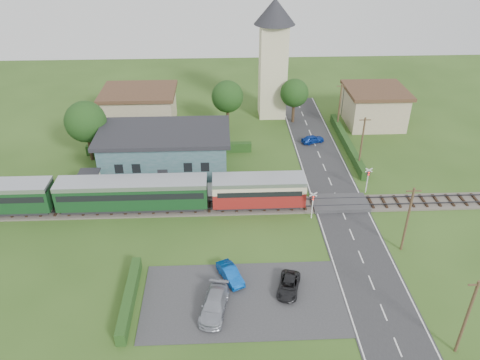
{
  "coord_description": "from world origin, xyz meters",
  "views": [
    {
      "loc": [
        -3.02,
        -40.9,
        29.04
      ],
      "look_at": [
        -1.03,
        4.0,
        2.32
      ],
      "focal_mm": 35.0,
      "sensor_mm": 36.0,
      "label": 1
    }
  ],
  "objects_px": {
    "station_building": "(165,150)",
    "house_west": "(140,107)",
    "crossing_signal_near": "(313,201)",
    "car_park_blue": "(230,274)",
    "equipment_hut": "(90,182)",
    "pedestrian_far": "(125,184)",
    "train": "(103,194)",
    "car_park_dark": "(289,285)",
    "house_east": "(374,106)",
    "crossing_signal_far": "(368,177)",
    "car_on_road": "(313,139)",
    "church_tower": "(274,50)",
    "car_park_silver": "(214,305)",
    "pedestrian_near": "(229,185)"
  },
  "relations": [
    {
      "from": "house_west",
      "to": "car_on_road",
      "type": "height_order",
      "value": "house_west"
    },
    {
      "from": "car_park_silver",
      "to": "pedestrian_near",
      "type": "height_order",
      "value": "pedestrian_near"
    },
    {
      "from": "house_west",
      "to": "pedestrian_far",
      "type": "distance_m",
      "value": 19.77
    },
    {
      "from": "car_park_blue",
      "to": "car_park_silver",
      "type": "xyz_separation_m",
      "value": [
        -1.41,
        -3.75,
        0.1
      ]
    },
    {
      "from": "crossing_signal_far",
      "to": "crossing_signal_near",
      "type": "bearing_deg",
      "value": -146.31
    },
    {
      "from": "train",
      "to": "house_east",
      "type": "xyz_separation_m",
      "value": [
        35.86,
        22.0,
        0.62
      ]
    },
    {
      "from": "house_west",
      "to": "car_on_road",
      "type": "xyz_separation_m",
      "value": [
        24.76,
        -7.36,
        -2.19
      ]
    },
    {
      "from": "house_west",
      "to": "house_east",
      "type": "height_order",
      "value": "same"
    },
    {
      "from": "equipment_hut",
      "to": "car_park_dark",
      "type": "bearing_deg",
      "value": -38.49
    },
    {
      "from": "equipment_hut",
      "to": "car_on_road",
      "type": "distance_m",
      "value": 30.44
    },
    {
      "from": "crossing_signal_near",
      "to": "car_park_dark",
      "type": "distance_m",
      "value": 11.49
    },
    {
      "from": "train",
      "to": "pedestrian_far",
      "type": "bearing_deg",
      "value": 62.97
    },
    {
      "from": "crossing_signal_far",
      "to": "car_park_blue",
      "type": "relative_size",
      "value": 0.91
    },
    {
      "from": "station_building",
      "to": "car_park_blue",
      "type": "distance_m",
      "value": 21.92
    },
    {
      "from": "church_tower",
      "to": "crossing_signal_near",
      "type": "height_order",
      "value": "church_tower"
    },
    {
      "from": "pedestrian_far",
      "to": "train",
      "type": "bearing_deg",
      "value": 158.83
    },
    {
      "from": "car_park_silver",
      "to": "pedestrian_far",
      "type": "bearing_deg",
      "value": 130.18
    },
    {
      "from": "church_tower",
      "to": "pedestrian_far",
      "type": "xyz_separation_m",
      "value": [
        -19.18,
        -22.69,
        -8.92
      ]
    },
    {
      "from": "house_west",
      "to": "crossing_signal_far",
      "type": "relative_size",
      "value": 3.3
    },
    {
      "from": "church_tower",
      "to": "pedestrian_near",
      "type": "relative_size",
      "value": 9.26
    },
    {
      "from": "equipment_hut",
      "to": "crossing_signal_near",
      "type": "bearing_deg",
      "value": -12.94
    },
    {
      "from": "car_on_road",
      "to": "car_park_blue",
      "type": "distance_m",
      "value": 29.78
    },
    {
      "from": "crossing_signal_far",
      "to": "pedestrian_far",
      "type": "xyz_separation_m",
      "value": [
        -27.78,
        0.92,
        -0.84
      ]
    },
    {
      "from": "station_building",
      "to": "house_west",
      "type": "height_order",
      "value": "house_west"
    },
    {
      "from": "equipment_hut",
      "to": "pedestrian_far",
      "type": "xyz_separation_m",
      "value": [
        3.82,
        0.11,
        -0.44
      ]
    },
    {
      "from": "station_building",
      "to": "house_west",
      "type": "relative_size",
      "value": 1.48
    },
    {
      "from": "church_tower",
      "to": "house_east",
      "type": "bearing_deg",
      "value": -14.93
    },
    {
      "from": "house_west",
      "to": "pedestrian_far",
      "type": "xyz_separation_m",
      "value": [
        0.82,
        -19.69,
        -1.49
      ]
    },
    {
      "from": "crossing_signal_near",
      "to": "car_park_dark",
      "type": "bearing_deg",
      "value": -110.01
    },
    {
      "from": "equipment_hut",
      "to": "church_tower",
      "type": "relative_size",
      "value": 0.14
    },
    {
      "from": "equipment_hut",
      "to": "station_building",
      "type": "height_order",
      "value": "station_building"
    },
    {
      "from": "equipment_hut",
      "to": "car_park_blue",
      "type": "relative_size",
      "value": 0.71
    },
    {
      "from": "church_tower",
      "to": "car_park_silver",
      "type": "height_order",
      "value": "church_tower"
    },
    {
      "from": "church_tower",
      "to": "crossing_signal_far",
      "type": "distance_m",
      "value": 26.39
    },
    {
      "from": "church_tower",
      "to": "car_park_silver",
      "type": "bearing_deg",
      "value": -102.18
    },
    {
      "from": "equipment_hut",
      "to": "house_east",
      "type": "height_order",
      "value": "house_east"
    },
    {
      "from": "crossing_signal_near",
      "to": "car_park_blue",
      "type": "distance_m",
      "value": 12.81
    },
    {
      "from": "house_east",
      "to": "car_park_blue",
      "type": "relative_size",
      "value": 2.46
    },
    {
      "from": "car_park_dark",
      "to": "pedestrian_near",
      "type": "relative_size",
      "value": 1.95
    },
    {
      "from": "station_building",
      "to": "crossing_signal_far",
      "type": "distance_m",
      "value": 24.51
    },
    {
      "from": "station_building",
      "to": "car_park_silver",
      "type": "bearing_deg",
      "value": -75.89
    },
    {
      "from": "train",
      "to": "house_west",
      "type": "relative_size",
      "value": 4.0
    },
    {
      "from": "car_on_road",
      "to": "train",
      "type": "bearing_deg",
      "value": 101.18
    },
    {
      "from": "car_park_blue",
      "to": "train",
      "type": "bearing_deg",
      "value": 114.46
    },
    {
      "from": "house_west",
      "to": "pedestrian_far",
      "type": "relative_size",
      "value": 6.32
    },
    {
      "from": "house_east",
      "to": "pedestrian_far",
      "type": "height_order",
      "value": "house_east"
    },
    {
      "from": "station_building",
      "to": "church_tower",
      "type": "xyz_separation_m",
      "value": [
        15.0,
        17.01,
        7.53
      ]
    },
    {
      "from": "house_west",
      "to": "pedestrian_near",
      "type": "relative_size",
      "value": 5.68
    },
    {
      "from": "house_west",
      "to": "crossing_signal_near",
      "type": "height_order",
      "value": "house_west"
    },
    {
      "from": "house_east",
      "to": "crossing_signal_near",
      "type": "bearing_deg",
      "value": -119.13
    }
  ]
}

